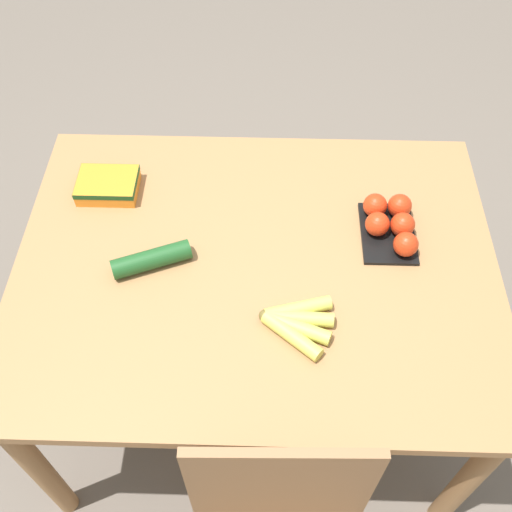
{
  "coord_description": "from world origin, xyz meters",
  "views": [
    {
      "loc": [
        -0.03,
        0.96,
        2.02
      ],
      "look_at": [
        0.0,
        0.0,
        0.76
      ],
      "focal_mm": 42.0,
      "sensor_mm": 36.0,
      "label": 1
    }
  ],
  "objects_px": {
    "banana_bunch": "(295,322)",
    "cucumber_near": "(151,259)",
    "tomato_pack": "(391,223)",
    "carrot_bag": "(108,184)"
  },
  "relations": [
    {
      "from": "banana_bunch",
      "to": "carrot_bag",
      "type": "relative_size",
      "value": 1.08
    },
    {
      "from": "banana_bunch",
      "to": "carrot_bag",
      "type": "height_order",
      "value": "carrot_bag"
    },
    {
      "from": "tomato_pack",
      "to": "cucumber_near",
      "type": "bearing_deg",
      "value": 11.95
    },
    {
      "from": "banana_bunch",
      "to": "cucumber_near",
      "type": "bearing_deg",
      "value": -25.11
    },
    {
      "from": "tomato_pack",
      "to": "cucumber_near",
      "type": "height_order",
      "value": "tomato_pack"
    },
    {
      "from": "banana_bunch",
      "to": "cucumber_near",
      "type": "xyz_separation_m",
      "value": [
        0.38,
        -0.18,
        0.01
      ]
    },
    {
      "from": "tomato_pack",
      "to": "cucumber_near",
      "type": "xyz_separation_m",
      "value": [
        0.64,
        0.14,
        -0.01
      ]
    },
    {
      "from": "tomato_pack",
      "to": "carrot_bag",
      "type": "bearing_deg",
      "value": -9.2
    },
    {
      "from": "banana_bunch",
      "to": "tomato_pack",
      "type": "distance_m",
      "value": 0.41
    },
    {
      "from": "tomato_pack",
      "to": "carrot_bag",
      "type": "height_order",
      "value": "tomato_pack"
    }
  ]
}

